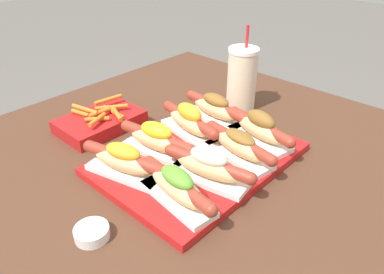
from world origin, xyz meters
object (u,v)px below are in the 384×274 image
(sauce_bowl, at_px, (92,232))
(fries_basket, at_px, (100,121))
(hot_dog_1, at_px, (208,166))
(hot_dog_5, at_px, (157,140))
(drink_cup, at_px, (242,79))
(hot_dog_6, at_px, (189,121))
(hot_dog_3, at_px, (260,128))
(serving_tray, at_px, (198,158))
(hot_dog_0, at_px, (177,187))
(hot_dog_2, at_px, (239,145))
(hot_dog_4, at_px, (124,161))
(hot_dog_7, at_px, (216,108))

(sauce_bowl, height_order, fries_basket, fries_basket)
(hot_dog_1, bearing_deg, hot_dog_5, 90.18)
(drink_cup, xyz_separation_m, fries_basket, (-0.35, 0.20, -0.07))
(hot_dog_6, distance_m, fries_basket, 0.25)
(hot_dog_3, height_order, sauce_bowl, hot_dog_3)
(hot_dog_3, bearing_deg, sauce_bowl, 174.00)
(hot_dog_3, xyz_separation_m, fries_basket, (-0.20, 0.36, -0.03))
(serving_tray, xyz_separation_m, hot_dog_0, (-0.14, -0.08, 0.04))
(hot_dog_3, bearing_deg, hot_dog_0, -177.87)
(hot_dog_0, distance_m, hot_dog_5, 0.18)
(hot_dog_3, bearing_deg, hot_dog_2, -175.36)
(hot_dog_4, xyz_separation_m, drink_cup, (0.45, 0.03, 0.04))
(hot_dog_6, height_order, sauce_bowl, hot_dog_6)
(hot_dog_5, height_order, fries_basket, hot_dog_5)
(hot_dog_2, distance_m, hot_dog_5, 0.19)
(hot_dog_6, relative_size, fries_basket, 0.99)
(hot_dog_4, relative_size, hot_dog_5, 0.98)
(hot_dog_0, height_order, hot_dog_4, hot_dog_4)
(drink_cup, bearing_deg, hot_dog_5, -176.50)
(serving_tray, relative_size, hot_dog_1, 2.11)
(hot_dog_1, height_order, drink_cup, drink_cup)
(hot_dog_4, relative_size, hot_dog_7, 0.98)
(serving_tray, height_order, hot_dog_0, hot_dog_0)
(sauce_bowl, bearing_deg, fries_basket, 52.36)
(hot_dog_1, bearing_deg, hot_dog_6, 54.56)
(serving_tray, height_order, fries_basket, fries_basket)
(hot_dog_5, bearing_deg, serving_tray, -53.82)
(hot_dog_6, bearing_deg, hot_dog_2, -90.76)
(hot_dog_4, relative_size, sauce_bowl, 3.33)
(hot_dog_3, relative_size, drink_cup, 0.88)
(hot_dog_2, bearing_deg, serving_tray, 126.61)
(fries_basket, bearing_deg, hot_dog_5, -89.62)
(hot_dog_3, bearing_deg, hot_dog_6, 121.43)
(hot_dog_4, bearing_deg, fries_basket, 66.48)
(serving_tray, height_order, hot_dog_7, hot_dog_7)
(hot_dog_4, xyz_separation_m, hot_dog_7, (0.31, 0.01, 0.00))
(hot_dog_7, bearing_deg, hot_dog_2, -123.74)
(hot_dog_1, height_order, sauce_bowl, hot_dog_1)
(hot_dog_1, relative_size, drink_cup, 0.88)
(hot_dog_6, bearing_deg, hot_dog_4, -176.00)
(serving_tray, xyz_separation_m, hot_dog_4, (-0.16, 0.07, 0.04))
(serving_tray, bearing_deg, hot_dog_3, -24.24)
(hot_dog_4, bearing_deg, hot_dog_5, 6.21)
(serving_tray, height_order, hot_dog_2, hot_dog_2)
(hot_dog_3, xyz_separation_m, hot_dog_6, (-0.09, 0.15, 0.00))
(hot_dog_2, bearing_deg, hot_dog_7, 56.26)
(fries_basket, bearing_deg, hot_dog_1, -89.70)
(hot_dog_6, relative_size, sauce_bowl, 3.36)
(serving_tray, xyz_separation_m, fries_basket, (-0.06, 0.30, 0.01))
(serving_tray, bearing_deg, hot_dog_1, -126.02)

